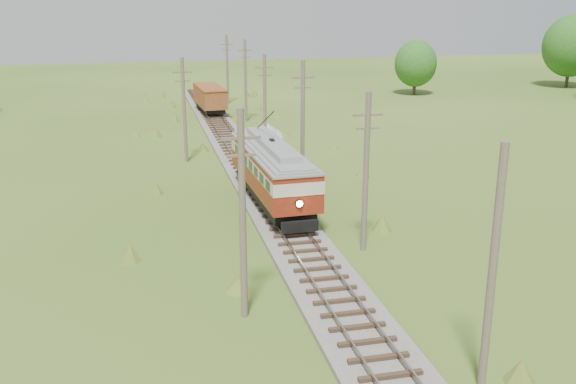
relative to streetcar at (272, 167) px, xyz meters
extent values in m
cube|color=#605B54|center=(0.00, 7.65, -2.59)|extent=(3.60, 96.00, 0.25)
cube|color=#726659|center=(-0.72, 7.65, -2.23)|extent=(0.08, 96.00, 0.17)
cube|color=#726659|center=(0.72, 7.65, -2.23)|extent=(0.08, 96.00, 0.17)
cube|color=#2D2116|center=(0.00, 7.65, -2.38)|extent=(2.40, 96.00, 0.16)
cube|color=black|center=(0.00, 0.00, -1.68)|extent=(2.90, 11.64, 0.47)
cube|color=maroon|center=(0.00, 0.00, -0.63)|extent=(3.37, 12.66, 1.15)
cube|color=beige|center=(0.00, 0.00, 0.31)|extent=(3.40, 12.72, 0.73)
cube|color=black|center=(0.00, 0.00, 0.31)|extent=(3.41, 12.16, 0.58)
cube|color=maroon|center=(0.00, 0.00, 0.83)|extent=(3.37, 12.66, 0.31)
cube|color=gray|center=(0.00, 0.00, 1.18)|extent=(3.43, 12.79, 0.40)
cube|color=gray|center=(0.00, 0.00, 1.53)|extent=(1.65, 9.46, 0.42)
sphere|color=#FFF2BF|center=(0.22, -6.36, -0.48)|extent=(0.38, 0.38, 0.38)
cylinder|color=black|center=(-0.07, 1.89, 2.72)|extent=(0.23, 4.88, 2.02)
cylinder|color=black|center=(-0.62, -4.78, -1.73)|extent=(0.15, 0.84, 0.84)
cylinder|color=black|center=(0.95, -4.72, -1.73)|extent=(0.15, 0.84, 0.84)
cylinder|color=black|center=(-0.95, 4.72, -1.73)|extent=(0.15, 0.84, 0.84)
cylinder|color=black|center=(0.62, 4.78, -1.73)|extent=(0.15, 0.84, 0.84)
cube|color=black|center=(0.00, 35.70, -1.80)|extent=(2.56, 7.43, 0.51)
cube|color=brown|center=(0.00, 35.70, -0.53)|extent=(3.14, 8.28, 2.03)
cube|color=brown|center=(0.00, 35.70, 0.54)|extent=(3.20, 8.44, 0.12)
cylinder|color=black|center=(-0.61, 33.22, -1.75)|extent=(0.17, 0.82, 0.81)
cylinder|color=black|center=(0.91, 33.31, -1.75)|extent=(0.17, 0.82, 0.81)
cylinder|color=black|center=(-0.91, 38.08, -1.75)|extent=(0.17, 0.82, 0.81)
cylinder|color=black|center=(0.61, 38.18, -1.75)|extent=(0.17, 0.82, 0.81)
cone|color=gray|center=(4.14, 22.78, -2.08)|extent=(3.39, 3.39, 1.27)
cone|color=gray|center=(4.99, 21.71, -2.34)|extent=(1.91, 1.91, 0.74)
cylinder|color=brown|center=(3.10, -21.35, 1.69)|extent=(0.30, 0.30, 8.80)
cylinder|color=brown|center=(3.30, -8.35, 1.59)|extent=(0.30, 0.30, 8.60)
cube|color=brown|center=(3.30, -8.35, 4.69)|extent=(1.60, 0.12, 0.12)
cube|color=brown|center=(3.30, -8.35, 3.99)|extent=(1.20, 0.10, 0.10)
cylinder|color=brown|center=(3.20, 4.65, 1.79)|extent=(0.30, 0.30, 9.00)
cube|color=brown|center=(3.20, 4.65, 5.09)|extent=(1.60, 0.12, 0.12)
cube|color=brown|center=(3.20, 4.65, 4.39)|extent=(1.20, 0.10, 0.10)
cylinder|color=brown|center=(3.00, 17.65, 1.49)|extent=(0.30, 0.30, 8.40)
cube|color=brown|center=(3.00, 17.65, 4.49)|extent=(1.60, 0.12, 0.12)
cube|color=brown|center=(3.00, 17.65, 3.79)|extent=(1.20, 0.10, 0.10)
cylinder|color=brown|center=(3.40, 30.65, 1.74)|extent=(0.30, 0.30, 8.90)
cube|color=brown|center=(3.40, 30.65, 4.99)|extent=(1.60, 0.12, 0.12)
cube|color=brown|center=(3.40, 30.65, 4.29)|extent=(1.20, 0.10, 0.10)
cylinder|color=brown|center=(3.20, 43.65, 1.64)|extent=(0.30, 0.30, 8.70)
cube|color=brown|center=(3.20, 43.65, 4.79)|extent=(1.60, 0.12, 0.12)
cube|color=brown|center=(3.20, 43.65, 4.09)|extent=(1.20, 0.10, 0.10)
cylinder|color=brown|center=(-4.20, -14.35, 1.79)|extent=(0.30, 0.30, 9.00)
cube|color=brown|center=(-4.20, -14.35, 5.09)|extent=(1.60, 0.12, 0.12)
cube|color=brown|center=(-4.20, -14.35, 4.39)|extent=(1.20, 0.10, 0.10)
cylinder|color=brown|center=(-4.50, 13.65, 1.59)|extent=(0.30, 0.30, 8.60)
cube|color=brown|center=(-4.50, 13.65, 4.69)|extent=(1.60, 0.12, 0.12)
cube|color=brown|center=(-4.50, 13.65, 3.99)|extent=(1.20, 0.10, 0.10)
cylinder|color=#38281C|center=(56.00, 47.65, -0.91)|extent=(0.50, 0.50, 3.60)
ellipsoid|color=#264F17|center=(56.00, 47.65, 3.49)|extent=(8.40, 8.40, 9.24)
cylinder|color=#38281C|center=(30.00, 45.65, -1.45)|extent=(0.50, 0.50, 2.52)
ellipsoid|color=#264F17|center=(30.00, 45.65, 1.63)|extent=(5.88, 5.88, 6.47)
camera|label=1|loc=(-8.01, -38.99, 10.39)|focal=40.00mm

